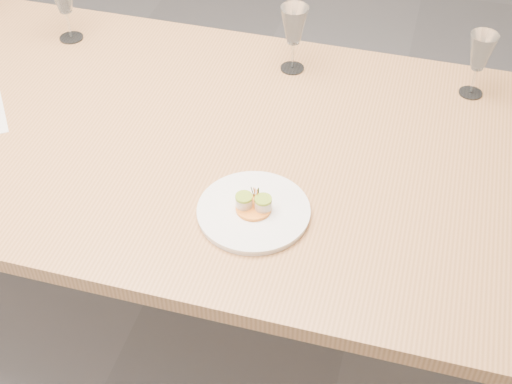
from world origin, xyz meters
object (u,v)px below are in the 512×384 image
(dining_table, at_px, (117,141))
(wine_glass_2, at_px, (294,27))
(dinner_plate, at_px, (254,211))
(wine_glass_3, at_px, (481,53))

(dining_table, distance_m, wine_glass_2, 0.56)
(dinner_plate, relative_size, wine_glass_2, 1.32)
(dining_table, xyz_separation_m, wine_glass_3, (0.88, 0.36, 0.19))
(dinner_plate, distance_m, wine_glass_3, 0.75)
(dining_table, bearing_deg, dinner_plate, -27.58)
(wine_glass_3, bearing_deg, dinner_plate, -126.52)
(wine_glass_2, distance_m, wine_glass_3, 0.49)
(dining_table, relative_size, dinner_plate, 9.52)
(dining_table, bearing_deg, wine_glass_2, 42.27)
(dinner_plate, distance_m, wine_glass_2, 0.59)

